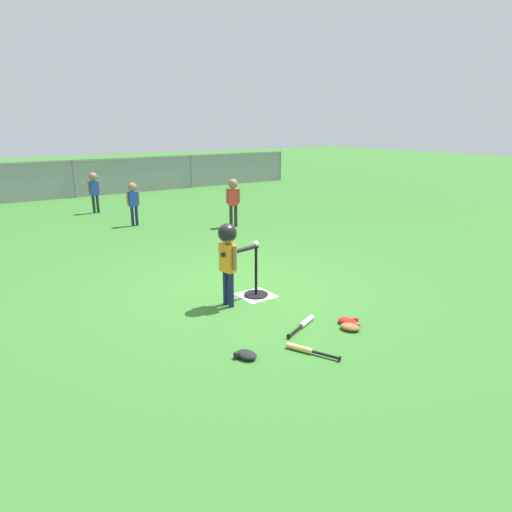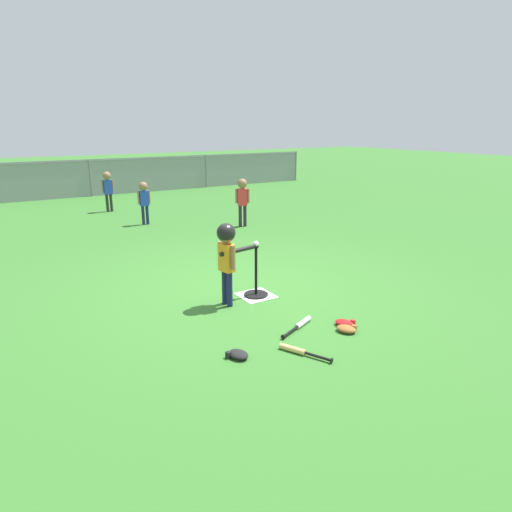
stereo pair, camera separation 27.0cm
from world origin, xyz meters
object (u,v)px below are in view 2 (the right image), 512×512
fielder_near_left (242,196)px  fielder_near_right (144,197)px  glove_by_plate (238,354)px  spare_bat_silver (300,324)px  spare_bat_wood (298,351)px  fielder_deep_left (108,186)px  batting_tee (256,288)px  batter_child (227,248)px  glove_near_bats (347,329)px  glove_tossed_aside (345,323)px  baseball_on_tee (256,244)px

fielder_near_left → fielder_near_right: 2.22m
glove_by_plate → spare_bat_silver: bearing=14.0°
spare_bat_wood → fielder_deep_left: bearing=87.9°
batting_tee → fielder_deep_left: bearing=91.2°
fielder_near_left → glove_by_plate: bearing=-120.3°
batter_child → spare_bat_silver: size_ratio=1.87×
spare_bat_wood → glove_near_bats: bearing=8.1°
batter_child → glove_tossed_aside: bearing=-56.0°
batter_child → spare_bat_silver: (0.39, -0.99, -0.72)m
glove_tossed_aside → fielder_deep_left: bearing=93.6°
spare_bat_silver → fielder_near_left: bearing=67.3°
fielder_deep_left → batter_child: bearing=-92.5°
batting_tee → glove_near_bats: batting_tee is taller
spare_bat_wood → glove_tossed_aside: (0.83, 0.23, 0.01)m
baseball_on_tee → batter_child: bearing=-169.5°
batter_child → spare_bat_wood: (0.01, -1.47, -0.72)m
batter_child → fielder_near_left: bearing=57.8°
fielder_near_left → glove_near_bats: 5.47m
batter_child → glove_by_plate: 1.52m
spare_bat_wood → glove_near_bats: 0.75m
spare_bat_silver → glove_near_bats: glove_near_bats is taller
glove_tossed_aside → fielder_near_left: bearing=72.7°
baseball_on_tee → glove_near_bats: baseball_on_tee is taller
fielder_near_right → glove_near_bats: 6.53m
fielder_near_right → glove_by_plate: 6.50m
fielder_deep_left → spare_bat_silver: 8.18m
glove_near_bats → glove_tossed_aside: bearing=55.4°
fielder_near_left → glove_tossed_aside: size_ratio=4.11×
fielder_near_left → spare_bat_silver: size_ratio=1.88×
baseball_on_tee → spare_bat_silver: (-0.07, -1.08, -0.68)m
fielder_deep_left → batting_tee: bearing=-88.8°
glove_by_plate → baseball_on_tee: bearing=52.3°
batter_child → spare_bat_silver: bearing=-68.3°
spare_bat_silver → batter_child: bearing=111.7°
baseball_on_tee → fielder_deep_left: size_ratio=0.07×
glove_tossed_aside → fielder_near_right: bearing=92.0°
fielder_near_right → spare_bat_wood: size_ratio=1.81×
batting_tee → batter_child: size_ratio=0.64×
fielder_near_left → fielder_near_right: size_ratio=1.10×
baseball_on_tee → fielder_near_left: 4.20m
spare_bat_wood → glove_tossed_aside: bearing=15.4°
glove_near_bats → glove_tossed_aside: size_ratio=1.04×
spare_bat_silver → fielder_deep_left: bearing=90.6°
spare_bat_wood → fielder_near_left: bearing=65.6°
spare_bat_wood → baseball_on_tee: bearing=73.4°
fielder_deep_left → glove_near_bats: fielder_deep_left is taller
spare_bat_wood → spare_bat_silver: bearing=50.8°
baseball_on_tee → fielder_deep_left: 7.07m
glove_near_bats → baseball_on_tee: bearing=101.1°
baseball_on_tee → glove_by_plate: size_ratio=0.29×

